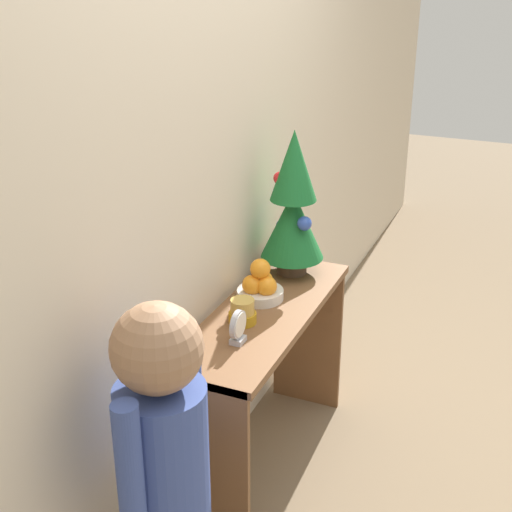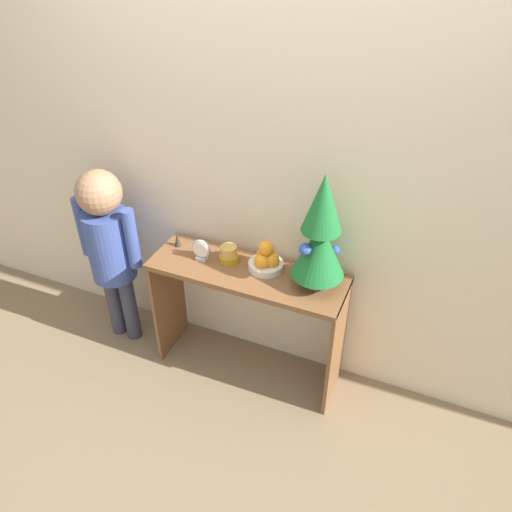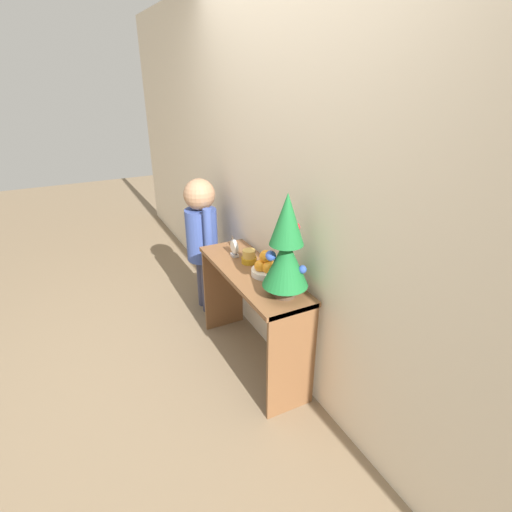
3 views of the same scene
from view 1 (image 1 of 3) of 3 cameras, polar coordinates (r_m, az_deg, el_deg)
name	(u,v)px [view 1 (image 1 of 3)]	position (r m, az deg, el deg)	size (l,w,h in m)	color
ground_plane	(303,476)	(3.03, 3.79, -17.13)	(12.00, 12.00, 0.00)	#7A664C
back_wall	(209,167)	(2.56, -3.78, 7.08)	(7.00, 0.05, 2.50)	beige
console_table	(264,350)	(2.76, 0.68, -7.56)	(1.04, 0.35, 0.72)	brown
mini_tree	(293,206)	(2.88, 2.98, 4.00)	(0.26, 0.26, 0.61)	#4C3828
fruit_bowl	(260,286)	(2.74, 0.35, -2.38)	(0.18, 0.18, 0.17)	silver
singing_bowl	(242,312)	(2.57, -1.09, -4.51)	(0.10, 0.10, 0.09)	#B78419
desk_clock	(238,327)	(2.44, -1.43, -5.72)	(0.10, 0.04, 0.12)	#B2B2B7
figurine	(196,353)	(2.33, -4.82, -7.78)	(0.04, 0.04, 0.09)	#382D23
child_figure	(163,443)	(2.03, -7.47, -14.59)	(0.40, 0.25, 1.14)	#38384C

